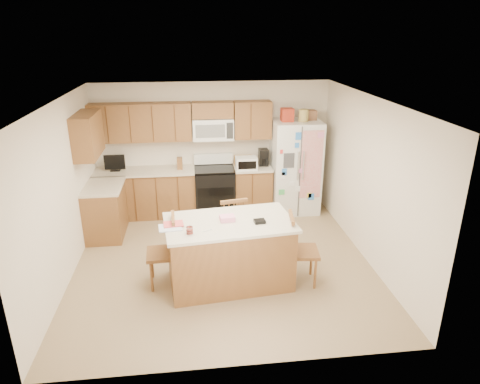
{
  "coord_description": "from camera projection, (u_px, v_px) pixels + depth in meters",
  "views": [
    {
      "loc": [
        -0.43,
        -5.87,
        3.42
      ],
      "look_at": [
        0.31,
        0.35,
        1.01
      ],
      "focal_mm": 32.0,
      "sensor_mm": 36.0,
      "label": 1
    }
  ],
  "objects": [
    {
      "name": "cabinetry",
      "position": [
        162.0,
        172.0,
        7.94
      ],
      "size": [
        3.36,
        1.56,
        2.15
      ],
      "color": "#976335",
      "rests_on": "ground"
    },
    {
      "name": "windsor_chair_left",
      "position": [
        164.0,
        253.0,
        5.96
      ],
      "size": [
        0.45,
        0.47,
        1.04
      ],
      "color": "#976335",
      "rests_on": "ground"
    },
    {
      "name": "island",
      "position": [
        229.0,
        252.0,
        6.0
      ],
      "size": [
        1.88,
        1.2,
        1.05
      ],
      "color": "#976335",
      "rests_on": "ground"
    },
    {
      "name": "room_shell",
      "position": [
        222.0,
        174.0,
        6.2
      ],
      "size": [
        4.6,
        4.6,
        2.52
      ],
      "color": "silver",
      "rests_on": "ground"
    },
    {
      "name": "windsor_chair_right",
      "position": [
        301.0,
        251.0,
        6.01
      ],
      "size": [
        0.48,
        0.5,
        1.04
      ],
      "color": "#976335",
      "rests_on": "ground"
    },
    {
      "name": "ground",
      "position": [
        223.0,
        261.0,
        6.71
      ],
      "size": [
        4.5,
        4.5,
        0.0
      ],
      "primitive_type": "plane",
      "color": "#8E7251",
      "rests_on": "ground"
    },
    {
      "name": "windsor_chair_back",
      "position": [
        231.0,
        228.0,
        6.71
      ],
      "size": [
        0.51,
        0.49,
        1.02
      ],
      "color": "#976335",
      "rests_on": "ground"
    },
    {
      "name": "refrigerator",
      "position": [
        295.0,
        166.0,
        8.29
      ],
      "size": [
        0.9,
        0.79,
        2.04
      ],
      "color": "white",
      "rests_on": "ground"
    },
    {
      "name": "stove",
      "position": [
        215.0,
        190.0,
        8.34
      ],
      "size": [
        0.76,
        0.65,
        1.13
      ],
      "color": "black",
      "rests_on": "ground"
    }
  ]
}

